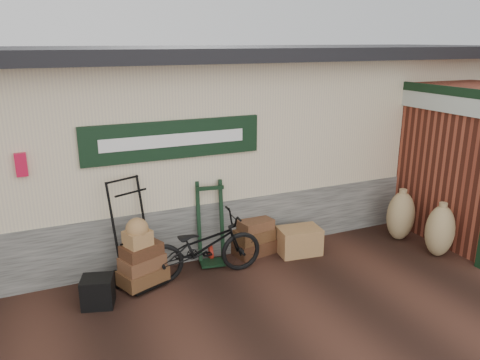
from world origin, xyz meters
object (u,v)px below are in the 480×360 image
porter_trolley (133,232)px  green_barrow (211,223)px  bicycle (202,243)px  black_trunk (98,292)px  suitcase_stack (254,236)px  wicker_hamper (299,241)px

porter_trolley → green_barrow: porter_trolley is taller
bicycle → porter_trolley: bearing=79.8°
green_barrow → bicycle: bearing=-116.2°
black_trunk → bicycle: size_ratio=0.22×
suitcase_stack → black_trunk: suitcase_stack is taller
black_trunk → bicycle: (1.50, 0.19, 0.32)m
porter_trolley → wicker_hamper: (2.60, -0.12, -0.55)m
green_barrow → wicker_hamper: bearing=-2.3°
wicker_hamper → black_trunk: size_ratio=1.68×
suitcase_stack → wicker_hamper: 0.73m
suitcase_stack → bicycle: size_ratio=0.37×
porter_trolley → bicycle: bearing=-34.3°
porter_trolley → bicycle: 0.98m
wicker_hamper → black_trunk: 3.19m
suitcase_stack → wicker_hamper: bearing=-24.3°
porter_trolley → suitcase_stack: 2.00m
wicker_hamper → porter_trolley: bearing=177.4°
black_trunk → bicycle: bicycle is taller
green_barrow → bicycle: (-0.28, -0.39, -0.12)m
porter_trolley → black_trunk: porter_trolley is taller
wicker_hamper → black_trunk: bearing=-174.9°
porter_trolley → suitcase_stack: (1.94, 0.18, -0.48)m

